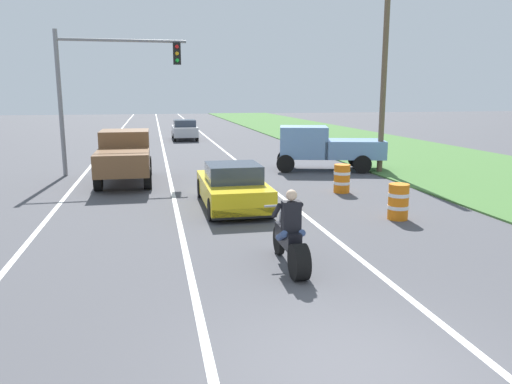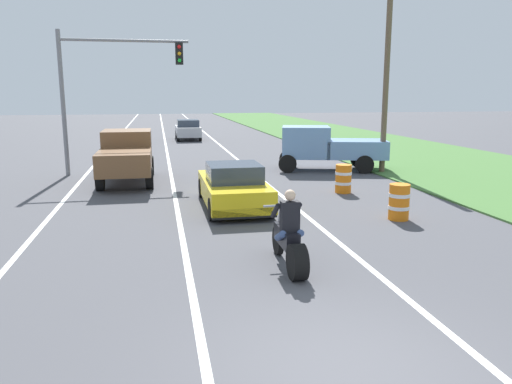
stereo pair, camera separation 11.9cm
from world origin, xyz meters
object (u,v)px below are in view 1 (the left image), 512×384
Objects in this scene: pickup_truck_right_shoulder_light_blue at (324,146)px; distant_car_far_ahead at (185,129)px; motorcycle_with_rider at (291,240)px; traffic_light_mast_near at (101,79)px; construction_barrel_mid at (342,178)px; sports_car_yellow at (233,187)px; pickup_truck_left_lane_brown at (124,154)px; construction_barrel_nearest at (398,202)px.

distant_car_far_ahead is (-5.24, 16.37, -0.33)m from pickup_truck_right_shoulder_light_blue.
pickup_truck_right_shoulder_light_blue reaches higher than motorcycle_with_rider.
pickup_truck_right_shoulder_light_blue is 1.29× the size of distant_car_far_ahead.
construction_barrel_mid is (8.49, -5.83, -3.54)m from traffic_light_mast_near.
pickup_truck_right_shoulder_light_blue reaches higher than sports_car_yellow.
pickup_truck_right_shoulder_light_blue is at bearing 9.65° from pickup_truck_left_lane_brown.
motorcycle_with_rider is at bearing -71.01° from pickup_truck_left_lane_brown.
pickup_truck_left_lane_brown is at bearing 135.64° from construction_barrel_nearest.
pickup_truck_right_shoulder_light_blue is 17.19m from distant_car_far_ahead.
pickup_truck_left_lane_brown reaches higher than construction_barrel_mid.
construction_barrel_mid is at bearing 61.66° from motorcycle_with_rider.
traffic_light_mast_near reaches higher than construction_barrel_mid.
motorcycle_with_rider is 2.21× the size of construction_barrel_mid.
motorcycle_with_rider is 13.27m from pickup_truck_right_shoulder_light_blue.
sports_car_yellow is 23.00m from distant_car_far_ahead.
traffic_light_mast_near is at bearing -105.56° from distant_car_far_ahead.
construction_barrel_nearest is (7.72, -7.55, -0.60)m from pickup_truck_left_lane_brown.
pickup_truck_left_lane_brown is 8.83m from pickup_truck_right_shoulder_light_blue.
motorcycle_with_rider is 0.37× the size of traffic_light_mast_near.
sports_car_yellow is at bearing 92.73° from motorcycle_with_rider.
pickup_truck_left_lane_brown is 0.80× the size of traffic_light_mast_near.
distant_car_far_ahead is at bearing 99.54° from construction_barrel_nearest.
pickup_truck_right_shoulder_light_blue is at bearing 67.94° from motorcycle_with_rider.
distant_car_far_ahead is at bearing 107.77° from pickup_truck_right_shoulder_light_blue.
motorcycle_with_rider is at bearing -140.85° from construction_barrel_nearest.
construction_barrel_nearest is at bearing -48.44° from traffic_light_mast_near.
distant_car_far_ahead is (3.46, 17.85, -0.33)m from pickup_truck_left_lane_brown.
motorcycle_with_rider reaches higher than sports_car_yellow.
pickup_truck_right_shoulder_light_blue is 5.28m from construction_barrel_mid.
sports_car_yellow reaches higher than construction_barrel_mid.
construction_barrel_mid is at bearing -79.12° from distant_car_far_ahead.
distant_car_far_ahead is (-4.27, 25.40, 0.27)m from construction_barrel_nearest.
sports_car_yellow is 0.90× the size of pickup_truck_left_lane_brown.
construction_barrel_mid is (-0.14, 3.91, 0.00)m from construction_barrel_nearest.
sports_car_yellow is at bearing 150.71° from construction_barrel_nearest.
traffic_light_mast_near is at bearing 109.60° from motorcycle_with_rider.
motorcycle_with_rider is 14.22m from traffic_light_mast_near.
motorcycle_with_rider is 0.43× the size of pickup_truck_right_shoulder_light_blue.
construction_barrel_mid is at bearing -34.46° from traffic_light_mast_near.
pickup_truck_right_shoulder_light_blue is (4.98, 12.29, 0.51)m from motorcycle_with_rider.
construction_barrel_nearest and construction_barrel_mid have the same top height.
distant_car_far_ahead reaches higher than construction_barrel_nearest.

